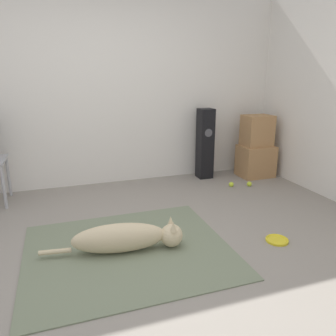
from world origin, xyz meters
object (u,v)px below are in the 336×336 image
at_px(dog, 127,237).
at_px(cardboard_box_upper, 257,131).
at_px(floor_speaker, 205,144).
at_px(frisbee, 277,240).
at_px(tennis_ball_near_speaker, 249,184).
at_px(tennis_ball_by_boxes, 231,184).
at_px(cardboard_box_lower, 256,161).

height_order(dog, cardboard_box_upper, cardboard_box_upper).
bearing_deg(floor_speaker, dog, -131.48).
xyz_separation_m(frisbee, tennis_ball_near_speaker, (0.59, 1.39, 0.02)).
bearing_deg(cardboard_box_upper, tennis_ball_near_speaker, -129.56).
bearing_deg(dog, frisbee, -11.22).
xyz_separation_m(dog, tennis_ball_near_speaker, (1.91, 1.13, -0.10)).
height_order(floor_speaker, tennis_ball_by_boxes, floor_speaker).
relative_size(frisbee, tennis_ball_by_boxes, 3.11).
relative_size(frisbee, floor_speaker, 0.21).
bearing_deg(floor_speaker, frisbee, -95.24).
bearing_deg(cardboard_box_lower, tennis_ball_by_boxes, -150.80).
height_order(frisbee, tennis_ball_by_boxes, tennis_ball_by_boxes).
bearing_deg(frisbee, cardboard_box_lower, 62.63).
bearing_deg(frisbee, dog, 168.78).
xyz_separation_m(cardboard_box_upper, floor_speaker, (-0.74, 0.17, -0.18)).
height_order(cardboard_box_lower, tennis_ball_by_boxes, cardboard_box_lower).
bearing_deg(frisbee, tennis_ball_by_boxes, 76.60).
bearing_deg(tennis_ball_near_speaker, cardboard_box_lower, 49.02).
distance_m(frisbee, cardboard_box_lower, 2.01).
relative_size(dog, frisbee, 5.81).
distance_m(dog, tennis_ball_by_boxes, 2.05).
bearing_deg(cardboard_box_lower, frisbee, -117.37).
height_order(dog, tennis_ball_by_boxes, dog).
distance_m(floor_speaker, tennis_ball_near_speaker, 0.84).
height_order(cardboard_box_upper, floor_speaker, floor_speaker).
xyz_separation_m(dog, cardboard_box_upper, (2.24, 1.53, 0.54)).
height_order(frisbee, floor_speaker, floor_speaker).
relative_size(floor_speaker, tennis_ball_by_boxes, 15.12).
xyz_separation_m(dog, tennis_ball_by_boxes, (1.67, 1.19, -0.10)).
height_order(dog, tennis_ball_near_speaker, dog).
height_order(dog, floor_speaker, floor_speaker).
distance_m(frisbee, tennis_ball_near_speaker, 1.51).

